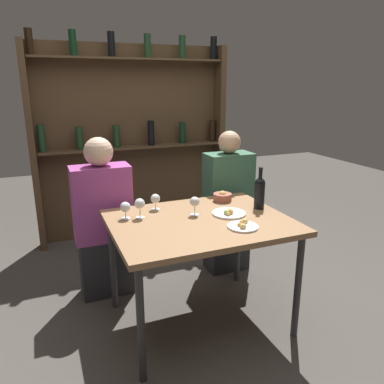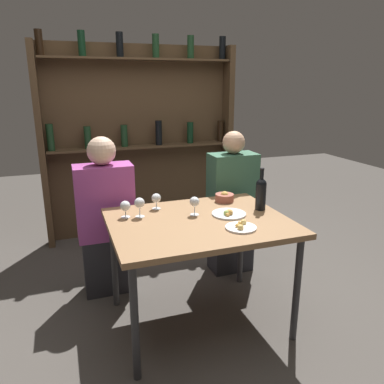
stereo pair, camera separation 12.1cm
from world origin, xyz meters
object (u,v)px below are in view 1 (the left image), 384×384
object	(u,v)px
wine_glass_0	(195,202)
seated_person_left	(103,223)
wine_glass_2	(125,208)
snack_bowl	(223,197)
wine_bottle	(260,191)
food_plate_0	(243,226)
wine_glass_1	(155,199)
food_plate_1	(229,213)
seated_person_right	(228,207)
wine_glass_3	(140,204)

from	to	relation	value
wine_glass_0	seated_person_left	world-z (taller)	seated_person_left
wine_glass_2	snack_bowl	bearing A→B (deg)	7.59
wine_bottle	food_plate_0	world-z (taller)	wine_bottle
wine_glass_2	wine_bottle	bearing A→B (deg)	-9.53
wine_glass_0	wine_glass_1	bearing A→B (deg)	135.36
wine_glass_2	food_plate_1	xyz separation A→B (m)	(0.65, -0.19, -0.06)
wine_bottle	wine_glass_0	xyz separation A→B (m)	(-0.47, 0.05, -0.04)
wine_glass_1	snack_bowl	world-z (taller)	wine_glass_1
wine_glass_2	food_plate_0	distance (m)	0.75
wine_glass_0	wine_glass_2	world-z (taller)	wine_glass_0
wine_glass_2	seated_person_right	distance (m)	1.07
wine_glass_1	seated_person_left	xyz separation A→B (m)	(-0.32, 0.31, -0.24)
wine_glass_2	food_plate_1	distance (m)	0.68
wine_glass_1	seated_person_right	size ratio (longest dim) A/B	0.09
snack_bowl	food_plate_0	bearing A→B (deg)	-103.73
wine_bottle	food_plate_0	size ratio (longest dim) A/B	1.55
food_plate_1	seated_person_left	size ratio (longest dim) A/B	0.19
wine_glass_3	seated_person_right	distance (m)	1.01
wine_glass_1	food_plate_1	world-z (taller)	wine_glass_1
wine_glass_2	wine_glass_1	bearing A→B (deg)	23.13
seated_person_left	food_plate_0	bearing A→B (deg)	-49.85
food_plate_1	snack_bowl	size ratio (longest dim) A/B	1.67
wine_glass_0	seated_person_left	size ratio (longest dim) A/B	0.10
wine_glass_0	wine_glass_2	xyz separation A→B (m)	(-0.44, 0.11, -0.01)
food_plate_0	food_plate_1	size ratio (longest dim) A/B	0.83
wine_bottle	snack_bowl	world-z (taller)	wine_bottle
seated_person_left	wine_glass_3	bearing A→B (deg)	-68.04
wine_glass_2	seated_person_left	world-z (taller)	seated_person_left
wine_glass_0	snack_bowl	world-z (taller)	wine_glass_0
wine_glass_1	seated_person_left	distance (m)	0.51
wine_glass_1	seated_person_right	world-z (taller)	seated_person_right
wine_glass_3	seated_person_right	bearing A→B (deg)	26.45
wine_glass_3	food_plate_1	world-z (taller)	wine_glass_3
wine_glass_1	wine_glass_3	bearing A→B (deg)	-139.38
food_plate_1	seated_person_right	size ratio (longest dim) A/B	0.19
wine_glass_3	food_plate_1	bearing A→B (deg)	-16.16
snack_bowl	wine_glass_3	bearing A→B (deg)	-169.47
wine_glass_3	food_plate_0	size ratio (longest dim) A/B	0.69
wine_glass_0	wine_glass_3	size ratio (longest dim) A/B	0.96
wine_glass_2	seated_person_right	world-z (taller)	seated_person_right
wine_glass_2	wine_glass_0	bearing A→B (deg)	-13.62
wine_glass_3	food_plate_0	bearing A→B (deg)	-37.22
wine_glass_1	seated_person_right	bearing A→B (deg)	23.14
seated_person_left	wine_glass_1	bearing A→B (deg)	-44.56
wine_glass_1	seated_person_left	size ratio (longest dim) A/B	0.09
food_plate_0	wine_glass_0	bearing A→B (deg)	119.60
wine_bottle	food_plate_0	distance (m)	0.41
food_plate_0	food_plate_1	xyz separation A→B (m)	(0.03, 0.24, 0.00)
wine_bottle	food_plate_1	size ratio (longest dim) A/B	1.29
food_plate_0	food_plate_1	world-z (taller)	food_plate_1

